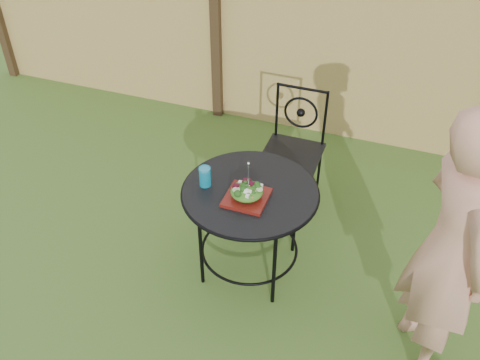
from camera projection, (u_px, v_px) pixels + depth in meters
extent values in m
plane|color=#314E19|center=(278.00, 299.00, 3.73)|extent=(60.00, 60.00, 0.00)
cube|color=tan|center=(353.00, 51.00, 4.78)|extent=(8.00, 0.05, 1.80)
cube|color=black|center=(216.00, 28.00, 5.06)|extent=(0.09, 0.09, 1.90)
cylinder|color=black|center=(250.00, 191.00, 3.53)|extent=(0.90, 0.90, 0.02)
torus|color=black|center=(250.00, 192.00, 3.53)|extent=(0.92, 0.92, 0.02)
torus|color=black|center=(249.00, 248.00, 3.86)|extent=(0.70, 0.70, 0.02)
cylinder|color=black|center=(295.00, 216.00, 3.88)|extent=(0.03, 0.03, 0.71)
cylinder|color=black|center=(228.00, 200.00, 4.02)|extent=(0.03, 0.03, 0.71)
cylinder|color=black|center=(201.00, 247.00, 3.63)|extent=(0.03, 0.03, 0.71)
cylinder|color=black|center=(274.00, 267.00, 3.50)|extent=(0.03, 0.03, 0.71)
cube|color=black|center=(292.00, 154.00, 4.31)|extent=(0.46, 0.46, 0.03)
cylinder|color=black|center=(303.00, 88.00, 4.16)|extent=(0.42, 0.02, 0.02)
torus|color=black|center=(301.00, 113.00, 4.30)|extent=(0.28, 0.02, 0.28)
cylinder|color=black|center=(260.00, 186.00, 4.36)|extent=(0.02, 0.02, 0.44)
cylinder|color=black|center=(308.00, 197.00, 4.25)|extent=(0.02, 0.02, 0.44)
cylinder|color=black|center=(274.00, 159.00, 4.65)|extent=(0.02, 0.02, 0.44)
cylinder|color=black|center=(319.00, 168.00, 4.55)|extent=(0.02, 0.02, 0.44)
cylinder|color=black|center=(277.00, 110.00, 4.36)|extent=(0.02, 0.02, 0.50)
cylinder|color=black|center=(325.00, 119.00, 4.26)|extent=(0.02, 0.02, 0.50)
imported|color=tan|center=(451.00, 250.00, 2.88)|extent=(0.67, 0.77, 1.78)
cube|color=#470F0A|center=(247.00, 198.00, 3.45)|extent=(0.27, 0.27, 0.02)
ellipsoid|color=#235614|center=(247.00, 191.00, 3.42)|extent=(0.21, 0.21, 0.08)
cylinder|color=silver|center=(248.00, 176.00, 3.33)|extent=(0.01, 0.01, 0.18)
cylinder|color=#0E81A6|center=(205.00, 176.00, 3.53)|extent=(0.08, 0.08, 0.14)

